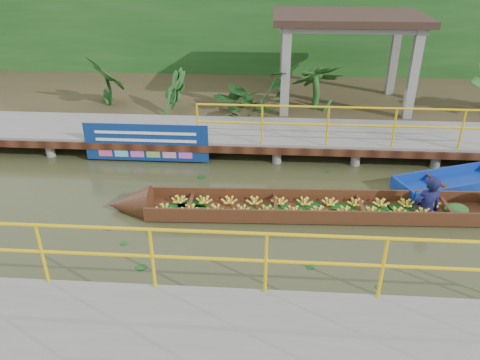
{
  "coord_description": "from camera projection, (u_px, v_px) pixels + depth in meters",
  "views": [
    {
      "loc": [
        0.8,
        -8.28,
        5.19
      ],
      "look_at": [
        0.2,
        0.5,
        0.6
      ],
      "focal_mm": 35.0,
      "sensor_mm": 36.0,
      "label": 1
    }
  ],
  "objects": [
    {
      "name": "vendor_boat",
      "position": [
        336.0,
        204.0,
        9.76
      ],
      "size": [
        8.91,
        1.22,
        2.05
      ],
      "rotation": [
        0.0,
        0.0,
        0.04
      ],
      "color": "#3C1F10",
      "rests_on": "ground"
    },
    {
      "name": "foliage_backdrop",
      "position": [
        252.0,
        32.0,
        17.7
      ],
      "size": [
        30.0,
        0.8,
        4.0
      ],
      "primitive_type": "cube",
      "color": "#194415",
      "rests_on": "ground"
    },
    {
      "name": "pavilion",
      "position": [
        347.0,
        27.0,
        13.87
      ],
      "size": [
        4.4,
        3.0,
        3.0
      ],
      "color": "slate",
      "rests_on": "ground"
    },
    {
      "name": "tropical_plants",
      "position": [
        312.0,
        93.0,
        13.84
      ],
      "size": [
        14.01,
        1.01,
        1.26
      ],
      "color": "#194415",
      "rests_on": "ground"
    },
    {
      "name": "land_strip",
      "position": [
        248.0,
        97.0,
        16.31
      ],
      "size": [
        30.0,
        8.0,
        0.45
      ],
      "primitive_type": "cube",
      "color": "#352D1A",
      "rests_on": "ground"
    },
    {
      "name": "ground",
      "position": [
        229.0,
        216.0,
        9.77
      ],
      "size": [
        80.0,
        80.0,
        0.0
      ],
      "primitive_type": "plane",
      "color": "#32351A",
      "rests_on": "ground"
    },
    {
      "name": "far_dock",
      "position": [
        241.0,
        134.0,
        12.59
      ],
      "size": [
        16.0,
        2.06,
        1.66
      ],
      "color": "slate",
      "rests_on": "ground"
    },
    {
      "name": "blue_banner",
      "position": [
        146.0,
        142.0,
        11.85
      ],
      "size": [
        3.18,
        0.04,
        0.99
      ],
      "color": "navy",
      "rests_on": "ground"
    }
  ]
}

